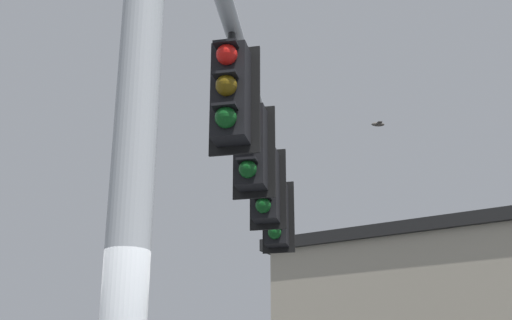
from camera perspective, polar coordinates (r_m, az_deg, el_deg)
name	(u,v)px	position (r m, az deg, el deg)	size (l,w,h in m)	color
signal_pole	(136,123)	(3.82, -9.80, 3.04)	(0.23, 0.23, 6.41)	#ADB2B7
mast_arm	(247,76)	(8.60, -0.71, 6.90)	(0.19, 0.19, 8.47)	#ADB2B7
traffic_light_nearest_pole	(230,92)	(7.18, -2.11, 5.59)	(0.54, 0.49, 1.31)	black
traffic_light_mid_inner	(251,146)	(8.59, -0.43, 1.13)	(0.54, 0.49, 1.31)	black
traffic_light_mid_outer	(265,185)	(10.04, 0.77, -2.05)	(0.54, 0.49, 1.31)	black
traffic_light_arm_end	(276,214)	(11.52, 1.67, -4.42)	(0.54, 0.49, 1.31)	black
bird_flying	(378,124)	(15.44, 9.95, 2.90)	(0.31, 0.49, 0.13)	#4C4742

